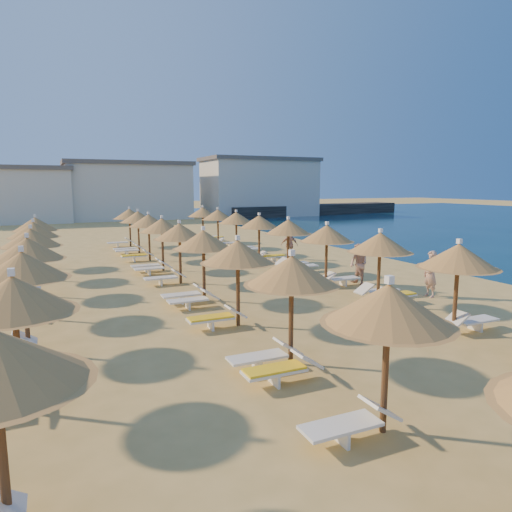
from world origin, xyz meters
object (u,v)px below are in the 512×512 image
beachgoer_a (431,274)px  jetty (316,210)px  beachgoer_b (359,264)px  beachgoer_c (289,245)px  parasol_row_west (203,241)px  parasol_row_east (327,235)px

beachgoer_a → jetty: bearing=157.5°
jetty → beachgoer_a: 50.45m
beachgoer_b → beachgoer_c: size_ratio=1.07×
parasol_row_west → jetty: bearing=53.6°
parasol_row_west → beachgoer_c: parasol_row_west is taller
jetty → beachgoer_b: beachgoer_b is taller
jetty → beachgoer_c: 41.82m
jetty → beachgoer_b: (-23.88, -42.00, 0.15)m
beachgoer_c → jetty: bearing=87.4°
parasol_row_west → beachgoer_c: 10.60m
beachgoer_b → parasol_row_east: bearing=-95.0°
beachgoer_c → beachgoer_a: beachgoer_a is taller
parasol_row_east → beachgoer_a: 4.38m
parasol_row_west → beachgoer_a: size_ratio=19.92×
parasol_row_east → beachgoer_a: parasol_row_east is taller
beachgoer_a → parasol_row_east: bearing=-133.4°
jetty → parasol_row_west: bearing=-135.6°
beachgoer_c → beachgoer_a: size_ratio=0.93×
beachgoer_c → beachgoer_b: bearing=-62.7°
parasol_row_west → beachgoer_a: 8.89m
parasol_row_east → beachgoer_b: bearing=-1.5°
parasol_row_east → jetty: bearing=58.7°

